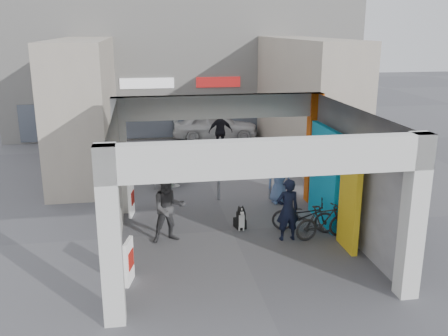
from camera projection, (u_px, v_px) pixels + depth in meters
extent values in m
plane|color=#535358|center=(232.00, 230.00, 13.87)|extent=(90.00, 90.00, 0.00)
cube|color=silver|center=(110.00, 238.00, 9.12)|extent=(0.40, 0.40, 3.50)
cube|color=silver|center=(121.00, 156.00, 14.81)|extent=(0.40, 0.40, 3.50)
cube|color=silver|center=(413.00, 218.00, 10.07)|extent=(0.40, 0.40, 3.50)
cube|color=#DD580D|center=(314.00, 148.00, 15.76)|extent=(0.40, 0.40, 3.50)
plane|color=#BCB6AC|center=(117.00, 187.00, 11.97)|extent=(0.00, 6.40, 6.40)
plane|color=#A6A6AB|center=(353.00, 175.00, 12.92)|extent=(0.00, 6.40, 6.40)
cube|color=#0DA3DA|center=(324.00, 176.00, 14.11)|extent=(0.15, 2.00, 2.80)
cube|color=yellow|center=(350.00, 196.00, 12.40)|extent=(0.15, 1.00, 2.80)
plane|color=beige|center=(240.00, 112.00, 11.96)|extent=(6.40, 6.40, 0.00)
cube|color=silver|center=(220.00, 107.00, 14.95)|extent=(6.40, 0.30, 0.70)
cube|color=silver|center=(272.00, 158.00, 9.17)|extent=(6.40, 0.30, 0.70)
cube|color=white|center=(219.00, 107.00, 15.13)|extent=(4.20, 0.05, 0.55)
cube|color=silver|center=(184.00, 55.00, 26.05)|extent=(18.00, 4.00, 8.00)
cube|color=#515966|center=(189.00, 119.00, 24.93)|extent=(16.20, 0.06, 1.80)
cube|color=white|center=(147.00, 83.00, 24.13)|extent=(2.60, 0.06, 0.50)
cube|color=red|center=(218.00, 82.00, 24.68)|extent=(2.20, 0.06, 0.50)
cube|color=#ADA18F|center=(85.00, 105.00, 19.59)|extent=(2.00, 9.00, 5.00)
cube|color=#ADA18F|center=(305.00, 99.00, 21.01)|extent=(2.00, 9.00, 5.00)
cylinder|color=#979A9F|center=(170.00, 191.00, 15.72)|extent=(0.09, 0.09, 0.91)
cylinder|color=#979A9F|center=(218.00, 187.00, 16.19)|extent=(0.09, 0.09, 0.90)
cylinder|color=#979A9F|center=(270.00, 185.00, 16.34)|extent=(0.09, 0.09, 0.93)
cube|color=white|center=(129.00, 262.00, 10.94)|extent=(0.21, 0.55, 1.00)
cube|color=red|center=(131.00, 259.00, 10.93)|extent=(0.13, 0.38, 0.40)
cube|color=white|center=(131.00, 199.00, 14.86)|extent=(0.17, 0.56, 1.00)
cube|color=red|center=(132.00, 198.00, 14.85)|extent=(0.11, 0.39, 0.40)
cylinder|color=#A6A6AB|center=(174.00, 177.00, 17.60)|extent=(0.05, 0.05, 0.66)
cylinder|color=#A6A6AB|center=(174.00, 186.00, 17.69)|extent=(0.40, 0.40, 0.02)
cylinder|color=#A6A6AB|center=(174.00, 168.00, 17.51)|extent=(0.64, 0.64, 0.05)
cube|color=#A6A6AB|center=(159.00, 183.00, 17.37)|extent=(0.35, 0.35, 0.41)
cube|color=#A6A6AB|center=(158.00, 171.00, 17.42)|extent=(0.35, 0.05, 0.41)
cube|color=#A6A6AB|center=(186.00, 176.00, 18.14)|extent=(0.35, 0.35, 0.41)
cube|color=#A6A6AB|center=(185.00, 164.00, 18.18)|extent=(0.35, 0.05, 0.41)
cube|color=#A6A6AB|center=(166.00, 177.00, 18.11)|extent=(0.35, 0.35, 0.41)
cube|color=#A6A6AB|center=(165.00, 165.00, 18.16)|extent=(0.35, 0.05, 0.41)
cube|color=black|center=(160.00, 170.00, 19.15)|extent=(1.29, 0.65, 0.32)
cube|color=#18561E|center=(160.00, 167.00, 18.95)|extent=(1.08, 0.38, 0.19)
cube|color=#18561E|center=(159.00, 160.00, 19.05)|extent=(1.08, 0.38, 0.19)
cube|color=#18561E|center=(159.00, 154.00, 19.14)|extent=(1.08, 0.38, 0.19)
cube|color=#18561E|center=(217.00, 152.00, 21.86)|extent=(0.53, 0.47, 0.28)
cube|color=navy|center=(217.00, 146.00, 21.78)|extent=(0.53, 0.47, 0.28)
cube|color=black|center=(240.00, 223.00, 14.03)|extent=(0.26, 0.35, 0.26)
cube|color=black|center=(241.00, 219.00, 13.84)|extent=(0.21, 0.18, 0.39)
cube|color=white|center=(242.00, 221.00, 13.76)|extent=(0.16, 0.03, 0.37)
cylinder|color=white|center=(239.00, 226.00, 13.80)|extent=(0.05, 0.05, 0.31)
cylinder|color=white|center=(244.00, 225.00, 13.82)|extent=(0.05, 0.05, 0.31)
sphere|color=black|center=(241.00, 211.00, 13.75)|extent=(0.21, 0.21, 0.21)
cube|color=white|center=(242.00, 213.00, 13.65)|extent=(0.09, 0.13, 0.07)
cone|color=black|center=(239.00, 207.00, 13.76)|extent=(0.08, 0.08, 0.09)
cone|color=black|center=(243.00, 207.00, 13.78)|extent=(0.08, 0.08, 0.09)
imported|color=black|center=(288.00, 210.00, 13.06)|extent=(0.64, 0.44, 1.68)
imported|color=#3B3B3E|center=(169.00, 208.00, 12.96)|extent=(1.00, 0.85, 1.82)
imported|color=#5A77AF|center=(279.00, 179.00, 15.88)|extent=(0.80, 0.55, 1.59)
imported|color=black|center=(221.00, 132.00, 22.33)|extent=(1.10, 0.51, 1.83)
imported|color=black|center=(304.00, 216.00, 13.70)|extent=(1.86, 1.14, 0.92)
imported|color=black|center=(323.00, 222.00, 13.22)|extent=(1.65, 0.69, 0.96)
imported|color=silver|center=(215.00, 125.00, 24.78)|extent=(4.35, 2.12, 1.43)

